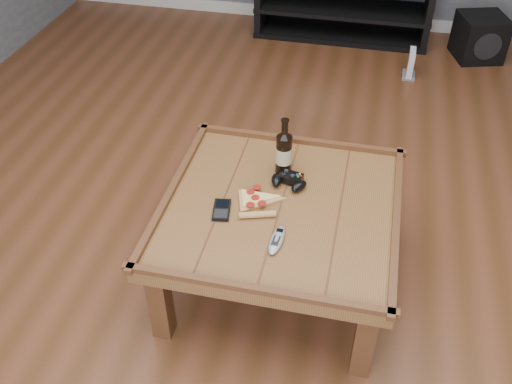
% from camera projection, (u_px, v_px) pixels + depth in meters
% --- Properties ---
extents(ground, '(6.00, 6.00, 0.00)m').
position_uv_depth(ground, '(278.00, 276.00, 2.73)').
color(ground, '#4E2C16').
rests_on(ground, ground).
extents(baseboard, '(5.00, 0.02, 0.10)m').
position_uv_depth(baseboard, '(344.00, 18.00, 4.93)').
color(baseboard, silver).
rests_on(baseboard, ground).
extents(coffee_table, '(1.03, 1.03, 0.48)m').
position_uv_depth(coffee_table, '(280.00, 216.00, 2.48)').
color(coffee_table, brown).
rests_on(coffee_table, ground).
extents(media_console, '(1.40, 0.45, 0.50)m').
position_uv_depth(media_console, '(343.00, 6.00, 4.63)').
color(media_console, black).
rests_on(media_console, ground).
extents(beer_bottle, '(0.07, 0.07, 0.28)m').
position_uv_depth(beer_bottle, '(284.00, 151.00, 2.55)').
color(beer_bottle, black).
rests_on(beer_bottle, coffee_table).
extents(game_controller, '(0.18, 0.14, 0.05)m').
position_uv_depth(game_controller, '(289.00, 181.00, 2.53)').
color(game_controller, black).
rests_on(game_controller, coffee_table).
extents(pizza_slice, '(0.24, 0.31, 0.03)m').
position_uv_depth(pizza_slice, '(256.00, 202.00, 2.44)').
color(pizza_slice, tan).
rests_on(pizza_slice, coffee_table).
extents(smartphone, '(0.09, 0.14, 0.02)m').
position_uv_depth(smartphone, '(222.00, 210.00, 2.41)').
color(smartphone, black).
rests_on(smartphone, coffee_table).
extents(remote_control, '(0.06, 0.17, 0.02)m').
position_uv_depth(remote_control, '(277.00, 240.00, 2.26)').
color(remote_control, gray).
rests_on(remote_control, coffee_table).
extents(subwoofer, '(0.41, 0.41, 0.33)m').
position_uv_depth(subwoofer, '(480.00, 37.00, 4.37)').
color(subwoofer, black).
rests_on(subwoofer, ground).
extents(game_console, '(0.09, 0.17, 0.21)m').
position_uv_depth(game_console, '(411.00, 65.00, 4.18)').
color(game_console, slate).
rests_on(game_console, ground).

